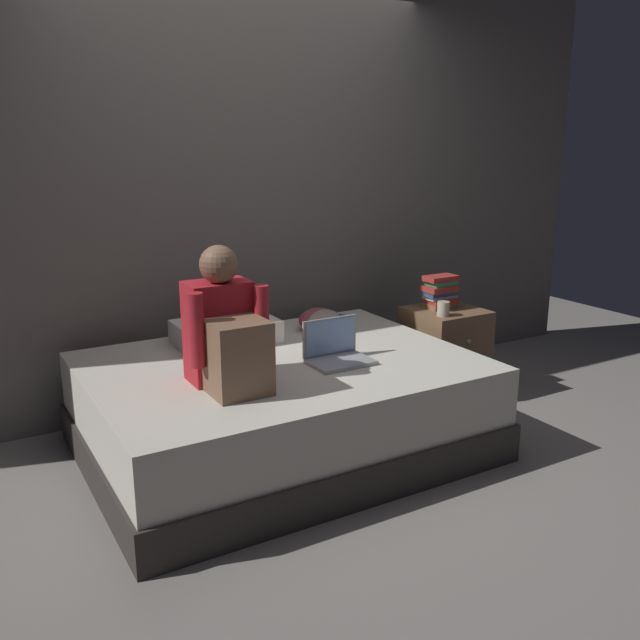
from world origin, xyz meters
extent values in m
plane|color=gray|center=(0.00, 0.00, 0.00)|extent=(8.00, 8.00, 0.00)
cube|color=#605B56|center=(0.00, 1.20, 1.35)|extent=(5.60, 0.10, 2.70)
cube|color=#332D2B|center=(-0.20, 0.30, 0.10)|extent=(2.00, 1.50, 0.20)
cube|color=beige|center=(-0.20, 0.30, 0.35)|extent=(1.96, 1.46, 0.30)
cube|color=brown|center=(1.10, 0.51, 0.29)|extent=(0.44, 0.44, 0.57)
sphere|color=gray|center=(1.10, 0.29, 0.41)|extent=(0.04, 0.04, 0.04)
cube|color=#B21E28|center=(-0.58, 0.20, 0.74)|extent=(0.30, 0.20, 0.48)
sphere|color=brown|center=(-0.58, 0.17, 1.07)|extent=(0.18, 0.18, 0.18)
cube|color=brown|center=(-0.58, -0.02, 0.67)|extent=(0.26, 0.24, 0.34)
cylinder|color=#B21E28|center=(-0.74, 0.06, 0.80)|extent=(0.07, 0.07, 0.34)
cylinder|color=#B21E28|center=(-0.42, 0.06, 0.80)|extent=(0.07, 0.07, 0.34)
cube|color=#9EA0A5|center=(0.04, 0.09, 0.51)|extent=(0.32, 0.22, 0.02)
cube|color=#9EA0A5|center=(0.04, 0.21, 0.62)|extent=(0.32, 0.01, 0.20)
cube|color=#8CB2EA|center=(0.04, 0.20, 0.62)|extent=(0.29, 0.00, 0.18)
cube|color=silver|center=(-0.32, 0.75, 0.57)|extent=(0.56, 0.36, 0.13)
cube|color=brown|center=(1.08, 0.56, 0.59)|extent=(0.18, 0.14, 0.03)
cube|color=#9E2D28|center=(1.09, 0.56, 0.62)|extent=(0.19, 0.13, 0.03)
cube|color=beige|center=(1.09, 0.57, 0.65)|extent=(0.19, 0.12, 0.02)
cube|color=#284C84|center=(1.07, 0.56, 0.67)|extent=(0.20, 0.13, 0.03)
cube|color=#9E2D28|center=(1.07, 0.55, 0.71)|extent=(0.20, 0.15, 0.04)
cube|color=#387042|center=(1.08, 0.56, 0.74)|extent=(0.18, 0.15, 0.03)
cube|color=#9E2D28|center=(1.08, 0.55, 0.77)|extent=(0.21, 0.12, 0.03)
cylinder|color=#BCB2A3|center=(0.97, 0.39, 0.62)|extent=(0.08, 0.08, 0.09)
ellipsoid|color=gray|center=(0.28, 0.67, 0.57)|extent=(0.24, 0.20, 0.13)
ellipsoid|color=#3D4C8E|center=(0.35, 0.65, 0.56)|extent=(0.19, 0.16, 0.10)
ellipsoid|color=#8E3D47|center=(0.30, 0.77, 0.56)|extent=(0.22, 0.19, 0.12)
ellipsoid|color=#8E3D47|center=(0.26, 0.72, 0.57)|extent=(0.24, 0.20, 0.13)
camera|label=1|loc=(-1.72, -2.72, 1.62)|focal=38.06mm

